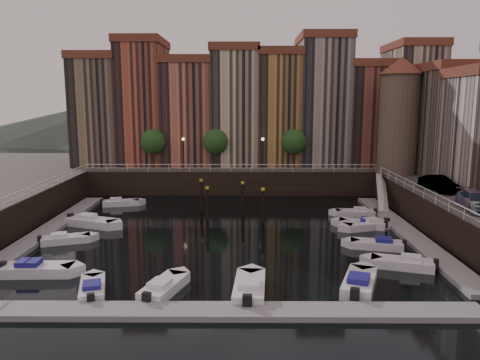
{
  "coord_description": "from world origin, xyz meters",
  "views": [
    {
      "loc": [
        1.53,
        -41.49,
        11.83
      ],
      "look_at": [
        1.23,
        4.0,
        4.05
      ],
      "focal_mm": 35.0,
      "sensor_mm": 36.0,
      "label": 1
    }
  ],
  "objects_px": {
    "car_c": "(476,202)",
    "gangway": "(382,190)",
    "mooring_pilings": "(228,201)",
    "boat_left_2": "(65,239)",
    "boat_left_0": "(37,269)",
    "car_b": "(438,185)",
    "car_a": "(441,185)",
    "corner_tower": "(399,114)",
    "boat_left_3": "(91,222)"
  },
  "relations": [
    {
      "from": "gangway",
      "to": "car_a",
      "type": "bearing_deg",
      "value": -59.62
    },
    {
      "from": "boat_left_2",
      "to": "mooring_pilings",
      "type": "bearing_deg",
      "value": 13.75
    },
    {
      "from": "car_a",
      "to": "car_b",
      "type": "relative_size",
      "value": 0.87
    },
    {
      "from": "boat_left_3",
      "to": "mooring_pilings",
      "type": "bearing_deg",
      "value": 36.93
    },
    {
      "from": "boat_left_3",
      "to": "car_b",
      "type": "relative_size",
      "value": 1.17
    },
    {
      "from": "car_a",
      "to": "car_c",
      "type": "relative_size",
      "value": 0.78
    },
    {
      "from": "corner_tower",
      "to": "car_a",
      "type": "distance_m",
      "value": 12.77
    },
    {
      "from": "car_b",
      "to": "corner_tower",
      "type": "bearing_deg",
      "value": 79.28
    },
    {
      "from": "gangway",
      "to": "boat_left_2",
      "type": "relative_size",
      "value": 1.97
    },
    {
      "from": "car_a",
      "to": "gangway",
      "type": "bearing_deg",
      "value": 102.88
    },
    {
      "from": "mooring_pilings",
      "to": "car_b",
      "type": "xyz_separation_m",
      "value": [
        20.5,
        -1.97,
        2.1
      ]
    },
    {
      "from": "boat_left_2",
      "to": "boat_left_3",
      "type": "height_order",
      "value": "boat_left_3"
    },
    {
      "from": "corner_tower",
      "to": "mooring_pilings",
      "type": "bearing_deg",
      "value": -154.98
    },
    {
      "from": "car_a",
      "to": "car_c",
      "type": "distance_m",
      "value": 8.24
    },
    {
      "from": "corner_tower",
      "to": "car_b",
      "type": "relative_size",
      "value": 3.02
    },
    {
      "from": "boat_left_0",
      "to": "boat_left_2",
      "type": "relative_size",
      "value": 1.18
    },
    {
      "from": "boat_left_0",
      "to": "car_b",
      "type": "xyz_separation_m",
      "value": [
        33.1,
        14.27,
        3.37
      ]
    },
    {
      "from": "mooring_pilings",
      "to": "car_b",
      "type": "height_order",
      "value": "car_b"
    },
    {
      "from": "boat_left_0",
      "to": "car_c",
      "type": "relative_size",
      "value": 0.97
    },
    {
      "from": "boat_left_0",
      "to": "car_a",
      "type": "relative_size",
      "value": 1.25
    },
    {
      "from": "mooring_pilings",
      "to": "car_b",
      "type": "distance_m",
      "value": 20.7
    },
    {
      "from": "mooring_pilings",
      "to": "boat_left_3",
      "type": "bearing_deg",
      "value": -164.37
    },
    {
      "from": "car_b",
      "to": "car_c",
      "type": "xyz_separation_m",
      "value": [
        -0.2,
        -7.86,
        -0.01
      ]
    },
    {
      "from": "car_b",
      "to": "mooring_pilings",
      "type": "bearing_deg",
      "value": 161.3
    },
    {
      "from": "gangway",
      "to": "car_b",
      "type": "relative_size",
      "value": 1.82
    },
    {
      "from": "mooring_pilings",
      "to": "car_c",
      "type": "height_order",
      "value": "car_c"
    },
    {
      "from": "car_c",
      "to": "gangway",
      "type": "bearing_deg",
      "value": 108.54
    },
    {
      "from": "boat_left_0",
      "to": "boat_left_2",
      "type": "height_order",
      "value": "boat_left_0"
    },
    {
      "from": "corner_tower",
      "to": "gangway",
      "type": "height_order",
      "value": "corner_tower"
    },
    {
      "from": "boat_left_0",
      "to": "car_a",
      "type": "bearing_deg",
      "value": 21.91
    },
    {
      "from": "car_a",
      "to": "boat_left_2",
      "type": "bearing_deg",
      "value": 174.55
    },
    {
      "from": "corner_tower",
      "to": "gangway",
      "type": "bearing_deg",
      "value": -122.8
    },
    {
      "from": "gangway",
      "to": "boat_left_3",
      "type": "bearing_deg",
      "value": -164.28
    },
    {
      "from": "mooring_pilings",
      "to": "car_c",
      "type": "relative_size",
      "value": 1.33
    },
    {
      "from": "gangway",
      "to": "car_c",
      "type": "height_order",
      "value": "car_c"
    },
    {
      "from": "boat_left_0",
      "to": "boat_left_3",
      "type": "height_order",
      "value": "boat_left_3"
    },
    {
      "from": "corner_tower",
      "to": "boat_left_3",
      "type": "bearing_deg",
      "value": -158.52
    },
    {
      "from": "boat_left_0",
      "to": "car_c",
      "type": "xyz_separation_m",
      "value": [
        32.9,
        6.41,
        3.36
      ]
    },
    {
      "from": "boat_left_0",
      "to": "car_b",
      "type": "distance_m",
      "value": 36.2
    },
    {
      "from": "mooring_pilings",
      "to": "car_c",
      "type": "xyz_separation_m",
      "value": [
        20.3,
        -9.83,
        2.09
      ]
    },
    {
      "from": "boat_left_0",
      "to": "car_b",
      "type": "bearing_deg",
      "value": 21.64
    },
    {
      "from": "boat_left_0",
      "to": "car_c",
      "type": "distance_m",
      "value": 33.69
    },
    {
      "from": "corner_tower",
      "to": "gangway",
      "type": "relative_size",
      "value": 1.66
    },
    {
      "from": "gangway",
      "to": "boat_left_0",
      "type": "relative_size",
      "value": 1.67
    },
    {
      "from": "car_a",
      "to": "corner_tower",
      "type": "bearing_deg",
      "value": 77.09
    },
    {
      "from": "gangway",
      "to": "mooring_pilings",
      "type": "distance_m",
      "value": 17.78
    },
    {
      "from": "car_a",
      "to": "car_c",
      "type": "height_order",
      "value": "car_c"
    },
    {
      "from": "boat_left_3",
      "to": "gangway",
      "type": "bearing_deg",
      "value": 37.03
    },
    {
      "from": "mooring_pilings",
      "to": "boat_left_2",
      "type": "relative_size",
      "value": 1.61
    },
    {
      "from": "boat_left_0",
      "to": "corner_tower",
      "type": "bearing_deg",
      "value": 36.43
    }
  ]
}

